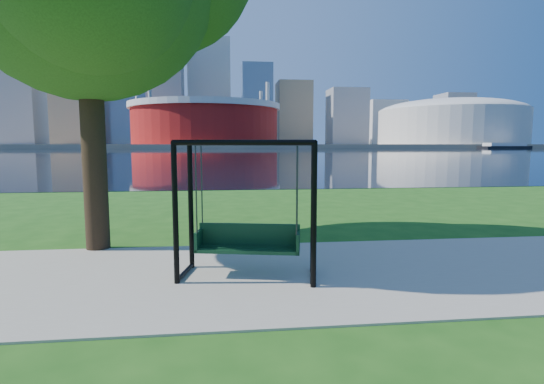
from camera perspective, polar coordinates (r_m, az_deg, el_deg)
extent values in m
plane|color=#1E5114|center=(7.32, 1.25, -9.89)|extent=(900.00, 900.00, 0.00)
cube|color=#9E937F|center=(6.84, 1.84, -10.94)|extent=(120.00, 4.00, 0.03)
cube|color=black|center=(108.98, -6.21, 5.34)|extent=(900.00, 180.00, 0.02)
cube|color=#937F60|center=(312.96, -6.56, 6.22)|extent=(900.00, 228.00, 2.00)
cylinder|color=maroon|center=(242.37, -8.94, 8.97)|extent=(80.00, 80.00, 22.00)
cylinder|color=silver|center=(242.98, -8.98, 11.21)|extent=(83.00, 83.00, 3.00)
cylinder|color=silver|center=(262.53, -1.49, 9.94)|extent=(2.00, 2.00, 32.00)
cylinder|color=silver|center=(264.78, -16.03, 9.66)|extent=(2.00, 2.00, 32.00)
cylinder|color=silver|center=(227.42, -17.59, 10.18)|extent=(2.00, 2.00, 32.00)
cylinder|color=silver|center=(224.79, -0.59, 10.52)|extent=(2.00, 2.00, 32.00)
cylinder|color=beige|center=(277.72, 22.86, 8.01)|extent=(84.00, 84.00, 20.00)
ellipsoid|color=beige|center=(278.19, 22.94, 9.86)|extent=(84.00, 84.00, 15.12)
cube|color=gray|center=(347.48, -30.84, 10.67)|extent=(28.00, 28.00, 62.00)
cube|color=#998466|center=(325.51, -25.09, 13.62)|extent=(26.00, 26.00, 88.00)
cube|color=slate|center=(342.36, -18.85, 14.09)|extent=(30.00, 24.00, 95.00)
cube|color=gray|center=(316.43, -14.09, 12.79)|extent=(24.00, 24.00, 72.00)
cube|color=silver|center=(344.40, -8.37, 13.05)|extent=(32.00, 28.00, 80.00)
cube|color=slate|center=(319.33, -2.05, 11.65)|extent=(22.00, 22.00, 58.00)
cube|color=#998466|center=(337.49, 2.91, 10.52)|extent=(26.00, 26.00, 48.00)
cube|color=gray|center=(336.61, 10.03, 9.93)|extent=(28.00, 24.00, 42.00)
cube|color=silver|center=(373.08, 14.87, 9.00)|extent=(30.00, 26.00, 36.00)
cube|color=gray|center=(376.67, 23.20, 8.98)|extent=(24.00, 24.00, 40.00)
cube|color=#998466|center=(410.18, 27.02, 7.99)|extent=(26.00, 26.00, 32.00)
sphere|color=#998466|center=(335.24, -25.51, 21.68)|extent=(10.00, 10.00, 10.00)
cylinder|color=black|center=(6.27, -12.87, -3.05)|extent=(0.10, 0.10, 2.08)
cylinder|color=black|center=(5.98, 5.65, -3.38)|extent=(0.10, 0.10, 2.08)
cylinder|color=black|center=(7.04, -10.86, -1.98)|extent=(0.10, 0.10, 2.08)
cylinder|color=black|center=(6.78, 5.56, -2.21)|extent=(0.10, 0.10, 2.08)
cylinder|color=black|center=(5.96, -3.91, 6.65)|extent=(1.97, 0.48, 0.08)
cylinder|color=black|center=(6.77, -2.86, 6.63)|extent=(1.97, 0.48, 0.08)
cylinder|color=black|center=(6.58, -12.02, 6.51)|extent=(0.24, 0.81, 0.08)
cylinder|color=black|center=(6.87, -11.62, -10.48)|extent=(0.23, 0.81, 0.07)
cylinder|color=black|center=(6.30, 5.71, 6.62)|extent=(0.24, 0.81, 0.08)
cylinder|color=black|center=(6.61, 5.51, -11.08)|extent=(0.23, 0.81, 0.07)
cube|color=black|center=(6.56, -3.25, -7.72)|extent=(1.63, 0.72, 0.05)
cube|color=black|center=(6.69, -3.05, -5.70)|extent=(1.56, 0.36, 0.34)
cube|color=black|center=(6.68, -9.81, -6.44)|extent=(0.13, 0.41, 0.31)
cube|color=black|center=(6.47, 3.50, -6.77)|extent=(0.13, 0.41, 0.31)
cylinder|color=#35353A|center=(6.39, -10.16, 0.25)|extent=(0.03, 0.03, 1.31)
cylinder|color=#35353A|center=(6.17, 3.35, 0.13)|extent=(0.03, 0.03, 1.31)
cylinder|color=#35353A|center=(6.71, -9.43, 0.56)|extent=(0.03, 0.03, 1.31)
cylinder|color=#35353A|center=(6.50, 3.43, 0.45)|extent=(0.03, 0.03, 1.31)
cylinder|color=black|center=(8.83, -22.91, 7.19)|extent=(0.45, 0.45, 4.50)
cube|color=black|center=(237.16, 28.80, 5.30)|extent=(27.57, 11.50, 1.07)
cube|color=silver|center=(237.16, 28.82, 5.62)|extent=(22.07, 9.29, 1.60)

